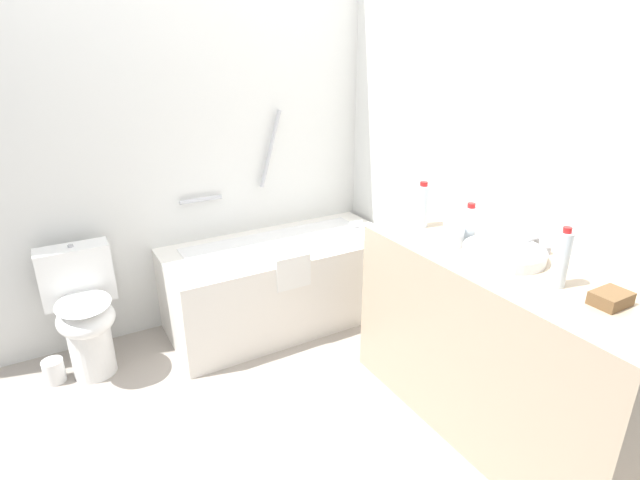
{
  "coord_description": "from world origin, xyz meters",
  "views": [
    {
      "loc": [
        -0.65,
        -1.76,
        1.73
      ],
      "look_at": [
        0.49,
        0.21,
        0.83
      ],
      "focal_mm": 27.57,
      "sensor_mm": 36.0,
      "label": 1
    }
  ],
  "objects_px": {
    "water_bottle_1": "(422,206)",
    "water_bottle_3": "(562,259)",
    "water_bottle_0": "(469,224)",
    "drinking_glass_1": "(456,235)",
    "toilet_paper_roll": "(54,371)",
    "drinking_glass_0": "(451,226)",
    "sink_basin": "(504,253)",
    "toilet": "(84,311)",
    "amenity_basket": "(611,298)",
    "bathtub": "(282,280)",
    "sink_faucet": "(535,244)"
  },
  "relations": [
    {
      "from": "drinking_glass_1",
      "to": "drinking_glass_0",
      "type": "bearing_deg",
      "value": 53.51
    },
    {
      "from": "water_bottle_0",
      "to": "drinking_glass_1",
      "type": "bearing_deg",
      "value": -176.06
    },
    {
      "from": "toilet",
      "to": "sink_basin",
      "type": "xyz_separation_m",
      "value": [
        1.64,
        -1.37,
        0.5
      ]
    },
    {
      "from": "water_bottle_1",
      "to": "amenity_basket",
      "type": "relative_size",
      "value": 1.7
    },
    {
      "from": "toilet",
      "to": "sink_faucet",
      "type": "height_order",
      "value": "sink_faucet"
    },
    {
      "from": "sink_basin",
      "to": "amenity_basket",
      "type": "bearing_deg",
      "value": -89.39
    },
    {
      "from": "bathtub",
      "to": "sink_basin",
      "type": "xyz_separation_m",
      "value": [
        0.46,
        -1.32,
        0.58
      ]
    },
    {
      "from": "water_bottle_1",
      "to": "amenity_basket",
      "type": "height_order",
      "value": "water_bottle_1"
    },
    {
      "from": "bathtub",
      "to": "sink_faucet",
      "type": "height_order",
      "value": "bathtub"
    },
    {
      "from": "water_bottle_0",
      "to": "bathtub",
      "type": "bearing_deg",
      "value": 113.71
    },
    {
      "from": "bathtub",
      "to": "toilet",
      "type": "height_order",
      "value": "bathtub"
    },
    {
      "from": "toilet",
      "to": "water_bottle_1",
      "type": "distance_m",
      "value": 1.92
    },
    {
      "from": "water_bottle_3",
      "to": "drinking_glass_0",
      "type": "bearing_deg",
      "value": 85.25
    },
    {
      "from": "sink_basin",
      "to": "drinking_glass_0",
      "type": "distance_m",
      "value": 0.36
    },
    {
      "from": "sink_faucet",
      "to": "water_bottle_3",
      "type": "height_order",
      "value": "water_bottle_3"
    },
    {
      "from": "sink_faucet",
      "to": "toilet_paper_roll",
      "type": "relative_size",
      "value": 1.15
    },
    {
      "from": "bathtub",
      "to": "toilet",
      "type": "relative_size",
      "value": 2.05
    },
    {
      "from": "sink_basin",
      "to": "water_bottle_1",
      "type": "relative_size",
      "value": 1.49
    },
    {
      "from": "sink_basin",
      "to": "amenity_basket",
      "type": "distance_m",
      "value": 0.48
    },
    {
      "from": "sink_faucet",
      "to": "water_bottle_3",
      "type": "relative_size",
      "value": 0.62
    },
    {
      "from": "sink_basin",
      "to": "drinking_glass_1",
      "type": "relative_size",
      "value": 3.42
    },
    {
      "from": "bathtub",
      "to": "toilet_paper_roll",
      "type": "bearing_deg",
      "value": 178.63
    },
    {
      "from": "bathtub",
      "to": "water_bottle_3",
      "type": "distance_m",
      "value": 1.79
    },
    {
      "from": "drinking_glass_1",
      "to": "toilet_paper_roll",
      "type": "bearing_deg",
      "value": 147.53
    },
    {
      "from": "sink_basin",
      "to": "toilet_paper_roll",
      "type": "xyz_separation_m",
      "value": [
        -1.85,
        1.35,
        -0.81
      ]
    },
    {
      "from": "bathtub",
      "to": "drinking_glass_1",
      "type": "distance_m",
      "value": 1.31
    },
    {
      "from": "water_bottle_0",
      "to": "drinking_glass_0",
      "type": "bearing_deg",
      "value": 85.62
    },
    {
      "from": "toilet_paper_roll",
      "to": "drinking_glass_0",
      "type": "bearing_deg",
      "value": -28.02
    },
    {
      "from": "sink_basin",
      "to": "toilet_paper_roll",
      "type": "height_order",
      "value": "sink_basin"
    },
    {
      "from": "sink_basin",
      "to": "water_bottle_0",
      "type": "relative_size",
      "value": 1.84
    },
    {
      "from": "bathtub",
      "to": "toilet_paper_roll",
      "type": "height_order",
      "value": "bathtub"
    },
    {
      "from": "sink_faucet",
      "to": "water_bottle_0",
      "type": "xyz_separation_m",
      "value": [
        -0.19,
        0.23,
        0.06
      ]
    },
    {
      "from": "water_bottle_1",
      "to": "water_bottle_3",
      "type": "distance_m",
      "value": 0.8
    },
    {
      "from": "water_bottle_3",
      "to": "toilet",
      "type": "bearing_deg",
      "value": 134.2
    },
    {
      "from": "drinking_glass_1",
      "to": "bathtub",
      "type": "bearing_deg",
      "value": 109.6
    },
    {
      "from": "water_bottle_3",
      "to": "drinking_glass_0",
      "type": "distance_m",
      "value": 0.65
    },
    {
      "from": "toilet",
      "to": "amenity_basket",
      "type": "distance_m",
      "value": 2.53
    },
    {
      "from": "toilet",
      "to": "sink_basin",
      "type": "bearing_deg",
      "value": 50.31
    },
    {
      "from": "water_bottle_3",
      "to": "toilet_paper_roll",
      "type": "distance_m",
      "value": 2.61
    },
    {
      "from": "toilet",
      "to": "sink_faucet",
      "type": "relative_size",
      "value": 4.73
    },
    {
      "from": "bathtub",
      "to": "water_bottle_1",
      "type": "xyz_separation_m",
      "value": [
        0.43,
        -0.81,
        0.66
      ]
    },
    {
      "from": "sink_basin",
      "to": "drinking_glass_0",
      "type": "bearing_deg",
      "value": 86.0
    },
    {
      "from": "bathtub",
      "to": "toilet",
      "type": "xyz_separation_m",
      "value": [
        -1.18,
        0.05,
        0.08
      ]
    },
    {
      "from": "bathtub",
      "to": "water_bottle_1",
      "type": "relative_size",
      "value": 6.18
    },
    {
      "from": "bathtub",
      "to": "drinking_glass_0",
      "type": "xyz_separation_m",
      "value": [
        0.49,
        -0.96,
        0.59
      ]
    },
    {
      "from": "water_bottle_1",
      "to": "water_bottle_0",
      "type": "bearing_deg",
      "value": -79.91
    },
    {
      "from": "toilet",
      "to": "toilet_paper_roll",
      "type": "xyz_separation_m",
      "value": [
        -0.2,
        -0.02,
        -0.31
      ]
    },
    {
      "from": "toilet_paper_roll",
      "to": "bathtub",
      "type": "bearing_deg",
      "value": -1.37
    },
    {
      "from": "water_bottle_0",
      "to": "drinking_glass_0",
      "type": "distance_m",
      "value": 0.14
    },
    {
      "from": "toilet",
      "to": "water_bottle_1",
      "type": "relative_size",
      "value": 3.01
    }
  ]
}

